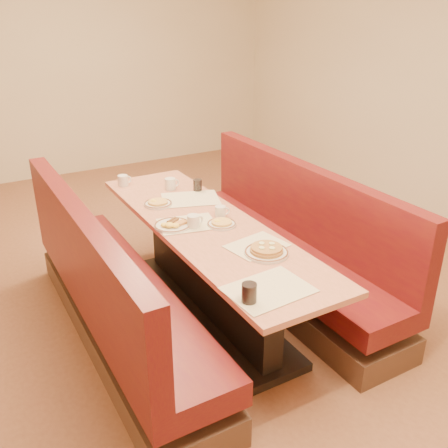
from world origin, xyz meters
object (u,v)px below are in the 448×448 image
coffee_mug_b (194,221)px  soda_tumbler_near (249,293)px  diner_table (207,270)px  coffee_mug_d (123,180)px  soda_tumbler_mid (198,185)px  booth_left (112,298)px  coffee_mug_c (171,184)px  pancake_plate (267,251)px  coffee_mug_a (221,211)px  booth_right (286,249)px  eggs_plate (172,225)px

coffee_mug_b → soda_tumbler_near: 1.02m
diner_table → coffee_mug_d: size_ratio=20.36×
coffee_mug_d → soda_tumbler_mid: soda_tumbler_mid is taller
booth_left → soda_tumbler_near: booth_left is taller
coffee_mug_c → coffee_mug_d: bearing=137.3°
pancake_plate → soda_tumbler_mid: size_ratio=2.80×
coffee_mug_b → soda_tumbler_near: size_ratio=1.10×
pancake_plate → coffee_mug_a: (0.04, 0.66, 0.02)m
booth_right → soda_tumbler_near: bearing=-135.1°
coffee_mug_b → coffee_mug_c: bearing=73.9°
pancake_plate → soda_tumbler_near: 0.57m
eggs_plate → coffee_mug_b: coffee_mug_b is taller
booth_left → coffee_mug_a: booth_left is taller
coffee_mug_c → coffee_mug_d: (-0.32, 0.29, -0.00)m
booth_left → pancake_plate: bearing=-35.3°
soda_tumbler_near → pancake_plate: bearing=46.3°
coffee_mug_b → coffee_mug_c: 0.82m
diner_table → booth_left: 0.73m
diner_table → eggs_plate: bearing=162.1°
booth_right → coffee_mug_b: size_ratio=20.20×
coffee_mug_a → coffee_mug_c: bearing=111.9°
diner_table → pancake_plate: pancake_plate is taller
soda_tumbler_near → soda_tumbler_mid: (0.54, 1.65, -0.01)m
pancake_plate → coffee_mug_c: size_ratio=2.20×
diner_table → coffee_mug_b: coffee_mug_b is taller
diner_table → booth_left: bearing=180.0°
booth_left → soda_tumbler_near: (0.45, -1.01, 0.44)m
coffee_mug_c → diner_table: bearing=-96.1°
diner_table → coffee_mug_b: size_ratio=20.20×
eggs_plate → coffee_mug_d: bearing=90.3°
coffee_mug_a → soda_tumbler_near: bearing=-96.0°
booth_left → coffee_mug_a: size_ratio=22.58×
booth_left → coffee_mug_d: booth_left is taller
coffee_mug_c → coffee_mug_b: bearing=-103.2°
coffee_mug_c → soda_tumbler_near: (-0.36, -1.80, 0.01)m
coffee_mug_a → coffee_mug_c: (-0.07, 0.73, 0.01)m
coffee_mug_b → soda_tumbler_mid: 0.74m
eggs_plate → coffee_mug_c: bearing=66.6°
diner_table → soda_tumbler_mid: 0.81m
soda_tumbler_near → diner_table: bearing=74.5°
coffee_mug_d → soda_tumbler_mid: (0.49, -0.44, 0.00)m
booth_right → pancake_plate: bearing=-136.0°
soda_tumbler_mid → booth_left: bearing=-147.1°
diner_table → coffee_mug_c: bearing=84.3°
booth_left → pancake_plate: (0.84, -0.60, 0.41)m
eggs_plate → coffee_mug_a: (0.39, -0.01, 0.03)m
diner_table → soda_tumbler_near: bearing=-105.5°
coffee_mug_d → coffee_mug_c: bearing=-44.8°
eggs_plate → coffee_mug_d: coffee_mug_d is taller
booth_right → coffee_mug_a: bearing=173.9°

